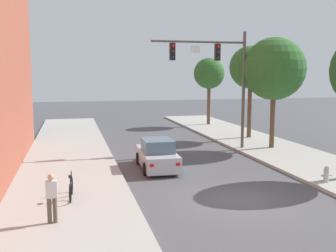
{
  "coord_description": "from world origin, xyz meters",
  "views": [
    {
      "loc": [
        -6.29,
        -14.12,
        4.96
      ],
      "look_at": [
        -0.93,
        7.86,
        2.0
      ],
      "focal_mm": 42.52,
      "sensor_mm": 36.0,
      "label": 1
    }
  ],
  "objects_px": {
    "bicycle_leaning": "(71,188)",
    "street_tree_second": "(274,69)",
    "car_lead_silver": "(157,155)",
    "fire_hydrant": "(326,174)",
    "traffic_signal_mast": "(219,68)",
    "pedestrian_sidewalk_left_walker": "(52,196)",
    "street_tree_farthest": "(209,74)",
    "street_tree_third": "(251,68)"
  },
  "relations": [
    {
      "from": "pedestrian_sidewalk_left_walker",
      "to": "traffic_signal_mast",
      "type": "bearing_deg",
      "value": 48.13
    },
    {
      "from": "pedestrian_sidewalk_left_walker",
      "to": "fire_hydrant",
      "type": "xyz_separation_m",
      "value": [
        11.72,
        2.23,
        -0.56
      ]
    },
    {
      "from": "street_tree_farthest",
      "to": "fire_hydrant",
      "type": "bearing_deg",
      "value": -95.04
    },
    {
      "from": "car_lead_silver",
      "to": "street_tree_third",
      "type": "bearing_deg",
      "value": 41.24
    },
    {
      "from": "pedestrian_sidewalk_left_walker",
      "to": "bicycle_leaning",
      "type": "bearing_deg",
      "value": 76.76
    },
    {
      "from": "traffic_signal_mast",
      "to": "street_tree_farthest",
      "type": "height_order",
      "value": "traffic_signal_mast"
    },
    {
      "from": "street_tree_third",
      "to": "bicycle_leaning",
      "type": "bearing_deg",
      "value": -137.11
    },
    {
      "from": "street_tree_second",
      "to": "bicycle_leaning",
      "type": "bearing_deg",
      "value": -148.08
    },
    {
      "from": "pedestrian_sidewalk_left_walker",
      "to": "street_tree_second",
      "type": "xyz_separation_m",
      "value": [
        13.5,
        10.57,
        4.22
      ]
    },
    {
      "from": "traffic_signal_mast",
      "to": "car_lead_silver",
      "type": "relative_size",
      "value": 1.75
    },
    {
      "from": "car_lead_silver",
      "to": "bicycle_leaning",
      "type": "xyz_separation_m",
      "value": [
        -4.42,
        -4.57,
        -0.18
      ]
    },
    {
      "from": "street_tree_farthest",
      "to": "street_tree_third",
      "type": "bearing_deg",
      "value": -87.79
    },
    {
      "from": "traffic_signal_mast",
      "to": "street_tree_second",
      "type": "height_order",
      "value": "traffic_signal_mast"
    },
    {
      "from": "street_tree_second",
      "to": "street_tree_third",
      "type": "bearing_deg",
      "value": 84.77
    },
    {
      "from": "pedestrian_sidewalk_left_walker",
      "to": "bicycle_leaning",
      "type": "height_order",
      "value": "pedestrian_sidewalk_left_walker"
    },
    {
      "from": "street_tree_second",
      "to": "street_tree_farthest",
      "type": "relative_size",
      "value": 1.13
    },
    {
      "from": "traffic_signal_mast",
      "to": "car_lead_silver",
      "type": "bearing_deg",
      "value": -141.16
    },
    {
      "from": "fire_hydrant",
      "to": "street_tree_farthest",
      "type": "relative_size",
      "value": 0.11
    },
    {
      "from": "pedestrian_sidewalk_left_walker",
      "to": "street_tree_third",
      "type": "height_order",
      "value": "street_tree_third"
    },
    {
      "from": "fire_hydrant",
      "to": "traffic_signal_mast",
      "type": "bearing_deg",
      "value": 101.93
    },
    {
      "from": "pedestrian_sidewalk_left_walker",
      "to": "street_tree_third",
      "type": "relative_size",
      "value": 0.24
    },
    {
      "from": "traffic_signal_mast",
      "to": "street_tree_third",
      "type": "distance_m",
      "value": 5.6
    },
    {
      "from": "car_lead_silver",
      "to": "street_tree_second",
      "type": "height_order",
      "value": "street_tree_second"
    },
    {
      "from": "bicycle_leaning",
      "to": "street_tree_second",
      "type": "bearing_deg",
      "value": 31.92
    },
    {
      "from": "pedestrian_sidewalk_left_walker",
      "to": "street_tree_farthest",
      "type": "bearing_deg",
      "value": 59.71
    },
    {
      "from": "car_lead_silver",
      "to": "pedestrian_sidewalk_left_walker",
      "type": "xyz_separation_m",
      "value": [
        -5.01,
        -7.1,
        0.34
      ]
    },
    {
      "from": "traffic_signal_mast",
      "to": "pedestrian_sidewalk_left_walker",
      "type": "relative_size",
      "value": 4.57
    },
    {
      "from": "fire_hydrant",
      "to": "street_tree_second",
      "type": "height_order",
      "value": "street_tree_second"
    },
    {
      "from": "traffic_signal_mast",
      "to": "bicycle_leaning",
      "type": "bearing_deg",
      "value": -137.56
    },
    {
      "from": "bicycle_leaning",
      "to": "street_tree_farthest",
      "type": "height_order",
      "value": "street_tree_farthest"
    },
    {
      "from": "street_tree_farthest",
      "to": "bicycle_leaning",
      "type": "bearing_deg",
      "value": -122.08
    },
    {
      "from": "street_tree_third",
      "to": "street_tree_second",
      "type": "bearing_deg",
      "value": -95.23
    },
    {
      "from": "car_lead_silver",
      "to": "fire_hydrant",
      "type": "height_order",
      "value": "car_lead_silver"
    },
    {
      "from": "street_tree_second",
      "to": "street_tree_third",
      "type": "relative_size",
      "value": 1.04
    },
    {
      "from": "traffic_signal_mast",
      "to": "pedestrian_sidewalk_left_walker",
      "type": "distance_m",
      "value": 15.38
    },
    {
      "from": "traffic_signal_mast",
      "to": "street_tree_third",
      "type": "bearing_deg",
      "value": 43.9
    },
    {
      "from": "bicycle_leaning",
      "to": "street_tree_farthest",
      "type": "distance_m",
      "value": 24.84
    },
    {
      "from": "bicycle_leaning",
      "to": "street_tree_third",
      "type": "bearing_deg",
      "value": 42.89
    },
    {
      "from": "bicycle_leaning",
      "to": "street_tree_second",
      "type": "height_order",
      "value": "street_tree_second"
    },
    {
      "from": "traffic_signal_mast",
      "to": "street_tree_second",
      "type": "bearing_deg",
      "value": -6.88
    },
    {
      "from": "car_lead_silver",
      "to": "street_tree_farthest",
      "type": "height_order",
      "value": "street_tree_farthest"
    },
    {
      "from": "street_tree_second",
      "to": "street_tree_farthest",
      "type": "height_order",
      "value": "street_tree_second"
    }
  ]
}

